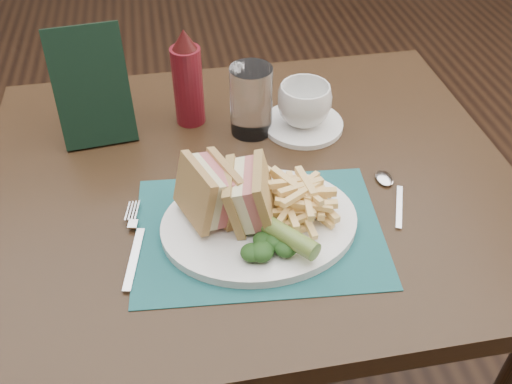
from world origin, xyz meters
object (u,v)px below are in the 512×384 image
table_main (251,311)px  sandwich_half_a (195,196)px  ketchup_bottle (187,78)px  placemat (259,231)px  coffee_cup (304,104)px  saucer (303,124)px  drinking_glass (251,101)px  check_presenter (92,87)px  sandwich_half_b (236,194)px  plate (260,223)px

table_main → sandwich_half_a: size_ratio=9.30×
ketchup_bottle → placemat: bearing=-76.9°
coffee_cup → placemat: bearing=-117.2°
sandwich_half_a → coffee_cup: 0.32m
saucer → coffee_cup: 0.04m
sandwich_half_a → saucer: 0.33m
drinking_glass → ketchup_bottle: bearing=153.7°
table_main → coffee_cup: coffee_cup is taller
coffee_cup → check_presenter: (-0.37, 0.04, 0.05)m
coffee_cup → check_presenter: size_ratio=0.47×
sandwich_half_a → coffee_cup: (0.22, 0.23, -0.02)m
sandwich_half_a → sandwich_half_b: size_ratio=1.02×
coffee_cup → sandwich_half_b: bearing=-124.2°
sandwich_half_b → saucer: bearing=67.8°
table_main → plate: bearing=-93.1°
placemat → coffee_cup: 0.29m
table_main → saucer: 0.42m
saucer → coffee_cup: bearing=0.0°
ketchup_bottle → table_main: bearing=-65.8°
placemat → drinking_glass: size_ratio=2.87×
coffee_cup → check_presenter: 0.38m
coffee_cup → ketchup_bottle: size_ratio=0.53×
placemat → drinking_glass: drinking_glass is taller
table_main → placemat: placemat is taller
drinking_glass → sandwich_half_a: bearing=-117.6°
sandwich_half_b → drinking_glass: size_ratio=0.73×
check_presenter → sandwich_half_b: bearing=-58.9°
sandwich_half_b → coffee_cup: sandwich_half_b is taller
sandwich_half_a → placemat: bearing=-35.1°
placemat → sandwich_half_a: size_ratio=3.86×
plate → drinking_glass: (0.03, 0.26, 0.06)m
drinking_glass → check_presenter: bearing=173.0°
coffee_cup → drinking_glass: 0.10m
coffee_cup → check_presenter: check_presenter is taller
saucer → drinking_glass: size_ratio=1.15×
plate → sandwich_half_b: sandwich_half_b is taller
placemat → sandwich_half_b: 0.07m
table_main → saucer: saucer is taller
sandwich_half_a → ketchup_bottle: 0.29m
table_main → sandwich_half_b: size_ratio=9.47×
check_presenter → placemat: bearing=-56.7°
plate → ketchup_bottle: ketchup_bottle is taller
placemat → sandwich_half_a: sandwich_half_a is taller
table_main → coffee_cup: size_ratio=9.09×
sandwich_half_b → drinking_glass: (0.07, 0.25, -0.00)m
sandwich_half_a → check_presenter: 0.31m
plate → sandwich_half_a: (-0.09, 0.02, 0.06)m
placemat → drinking_glass: 0.27m
ketchup_bottle → sandwich_half_a: bearing=-93.4°
sandwich_half_a → ketchup_bottle: (0.02, 0.29, 0.03)m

